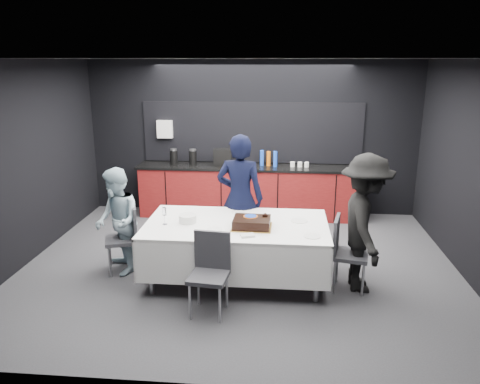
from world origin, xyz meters
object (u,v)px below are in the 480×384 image
Objects in this scene: cake_assembly at (252,223)px; chair_near at (210,267)px; plate_stack at (188,219)px; chair_left at (127,233)px; party_table at (236,233)px; person_left at (117,222)px; chair_right at (345,248)px; champagne_flute at (164,212)px; person_center at (240,198)px; person_right at (365,223)px.

cake_assembly is 0.54× the size of chair_near.
plate_stack is 0.93m from chair_near.
party_table is at bearing -5.43° from chair_left.
party_table is 4.65× the size of cake_assembly.
chair_near is at bearing -36.64° from chair_left.
chair_left is 0.22m from person_left.
chair_left is 2.87m from chair_right.
champagne_flute is 0.24× the size of chair_left.
chair_left is 1.59m from chair_near.
person_center reaches higher than chair_left.
plate_stack is 0.13× the size of person_right.
chair_right is at bearing 23.74° from chair_near.
plate_stack is 2.21m from person_right.
chair_near is (1.27, -0.95, 0.00)m from chair_left.
cake_assembly is at bearing 111.22° from person_center.
cake_assembly is at bearing 57.55° from chair_near.
person_right reaches higher than cake_assembly.
person_center reaches higher than person_right.
party_table is at bearing 85.83° from person_right.
person_left is at bearing 162.83° from champagne_flute.
person_center reaches higher than party_table.
cake_assembly is at bearing 91.02° from person_right.
person_left is (-1.58, -0.59, -0.19)m from person_center.
champagne_flute is 2.30m from chair_right.
champagne_flute is 0.24× the size of chair_right.
party_table is 1.61× the size of person_left.
person_center is 1.06× the size of person_right.
chair_near is 1.65m from person_left.
party_table is 1.35× the size of person_right.
person_left reaches higher than chair_near.
champagne_flute is (-0.90, -0.13, 0.30)m from party_table.
person_center is at bearing 105.27° from cake_assembly.
person_right is at bearing -3.44° from party_table.
person_center reaches higher than cake_assembly.
person_center is at bearing 63.58° from person_right.
champagne_flute is at bearing -171.80° from party_table.
person_right reaches higher than chair_near.
person_left reaches higher than plate_stack.
cake_assembly is at bearing -178.70° from chair_right.
chair_left is at bearing 143.36° from chair_near.
chair_near is at bearing -62.54° from plate_stack.
chair_left is at bearing 174.57° from party_table.
plate_stack is 2.01m from chair_right.
chair_near is at bearing -105.25° from party_table.
chair_left is (-0.87, 0.17, -0.30)m from plate_stack.
chair_left is at bearing 170.66° from cake_assembly.
champagne_flute is 0.77m from chair_left.
chair_left is at bearing 155.47° from champagne_flute.
cake_assembly is 0.29× the size of person_right.
cake_assembly is 0.85m from chair_near.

